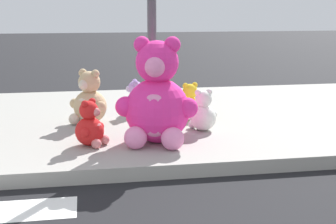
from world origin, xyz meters
The scene contains 7 objects.
sidewalk centered at (0.00, 5.20, 0.07)m, with size 28.00×4.40×0.15m, color #9E9B93.
plush_pink_large centered at (0.97, 3.81, 0.63)m, with size 0.90×0.85×1.20m.
plush_red centered at (0.22, 3.83, 0.36)m, with size 0.38×0.36×0.53m.
plush_tan centered at (0.22, 4.89, 0.44)m, with size 0.51×0.52×0.72m.
plush_yellow centered at (1.58, 4.89, 0.35)m, with size 0.38×0.36×0.51m.
plush_lavender centered at (0.87, 5.32, 0.35)m, with size 0.34×0.39×0.50m.
plush_white centered at (1.61, 4.27, 0.36)m, with size 0.40×0.37×0.53m.
Camera 1 is at (0.18, -1.38, 1.67)m, focal length 51.07 mm.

